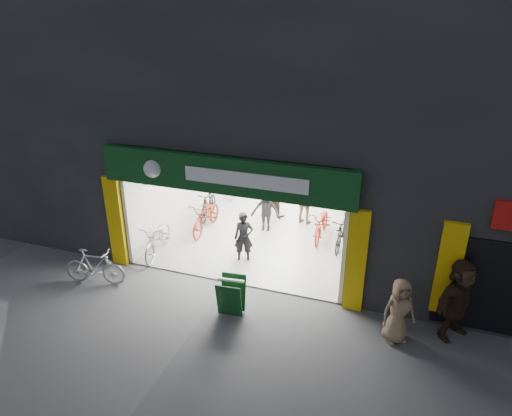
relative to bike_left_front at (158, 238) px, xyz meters
The scene contains 17 objects.
ground 2.67m from the bike_left_front, 17.35° to the right, with size 60.00×60.00×0.00m, color #56565B.
building 6.61m from the bike_left_front, 50.97° to the left, with size 17.00×10.27×8.00m.
bike_left_front is the anchor object (origin of this frame).
bike_left_midfront 2.80m from the bike_left_front, 83.47° to the left, with size 0.47×1.66×1.00m, color black.
bike_left_midback 1.94m from the bike_left_front, 68.88° to the left, with size 0.70×2.01×1.06m, color maroon.
bike_left_back 4.98m from the bike_left_front, 81.92° to the left, with size 0.50×1.77×1.06m, color #ACACB1.
bike_right_front 5.44m from the bike_left_front, 23.23° to the left, with size 0.48×1.72×1.03m, color black.
bike_right_mid 5.02m from the bike_left_front, 31.00° to the left, with size 0.65×1.85×0.97m, color #991F0D.
bike_right_back 7.00m from the bike_left_front, 44.44° to the left, with size 0.48×1.69×1.02m, color #B1B1B5.
parked_bike 2.07m from the bike_left_front, 111.32° to the right, with size 0.47×1.65×0.99m, color #ADACB1.
customer_a 2.55m from the bike_left_front, ahead, with size 0.54×0.36×1.49m, color black.
customer_b 4.43m from the bike_left_front, 57.21° to the left, with size 0.85×0.66×1.74m, color #382919.
customer_c 3.48m from the bike_left_front, 43.87° to the left, with size 0.97×0.56×1.50m, color black.
customer_d 4.90m from the bike_left_front, 43.12° to the left, with size 1.00×0.42×1.71m, color #86704E.
pedestrian_near 7.01m from the bike_left_front, 13.76° to the right, with size 0.74×0.48×1.52m, color #8E7152.
pedestrian_far 8.06m from the bike_left_front, ahead, with size 1.75×0.56×1.89m, color #352518.
sandwich_board 3.66m from the bike_left_front, 32.53° to the right, with size 0.65×0.67×0.92m.
Camera 1 is at (4.06, -9.40, 6.66)m, focal length 32.00 mm.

